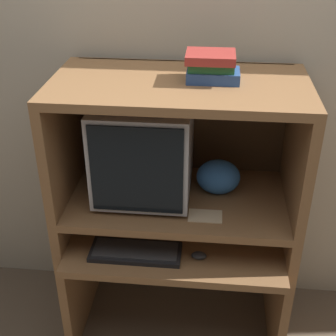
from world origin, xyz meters
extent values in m
cube|color=#B2A893|center=(0.00, 0.61, 1.30)|extent=(6.00, 0.06, 2.60)
cube|color=brown|center=(-0.49, 0.27, 0.31)|extent=(0.04, 0.55, 0.62)
cube|color=brown|center=(0.49, 0.27, 0.31)|extent=(0.04, 0.55, 0.62)
cube|color=brown|center=(0.00, 0.08, 0.60)|extent=(0.95, 0.31, 0.04)
cube|color=brown|center=(-0.49, 0.27, 0.71)|extent=(0.04, 0.55, 0.18)
cube|color=brown|center=(0.49, 0.27, 0.71)|extent=(0.04, 0.55, 0.18)
cube|color=brown|center=(0.00, 0.27, 0.78)|extent=(0.95, 0.55, 0.04)
cube|color=brown|center=(-0.49, 0.27, 1.06)|extent=(0.04, 0.55, 0.53)
cube|color=brown|center=(0.49, 0.27, 1.06)|extent=(0.04, 0.55, 0.53)
cube|color=brown|center=(0.00, 0.27, 1.31)|extent=(0.95, 0.55, 0.04)
cube|color=#48321E|center=(0.00, 0.54, 1.06)|extent=(0.95, 0.01, 0.53)
cylinder|color=#B2B2B7|center=(-0.15, 0.31, 0.81)|extent=(0.23, 0.23, 0.02)
cube|color=#B2B2B7|center=(-0.15, 0.31, 1.02)|extent=(0.41, 0.44, 0.41)
cube|color=black|center=(-0.15, 0.09, 1.02)|extent=(0.37, 0.01, 0.38)
cube|color=black|center=(-0.16, 0.07, 0.63)|extent=(0.39, 0.16, 0.02)
cube|color=#333335|center=(-0.16, 0.07, 0.64)|extent=(0.36, 0.12, 0.01)
ellipsoid|color=#28282B|center=(0.11, 0.07, 0.63)|extent=(0.06, 0.04, 0.03)
ellipsoid|color=#336BB7|center=(0.18, 0.32, 0.87)|extent=(0.19, 0.15, 0.16)
cube|color=navy|center=(0.13, 0.29, 1.35)|extent=(0.20, 0.13, 0.04)
cube|color=#236638|center=(0.12, 0.30, 1.39)|extent=(0.18, 0.14, 0.04)
cube|color=maroon|center=(0.12, 0.29, 1.43)|extent=(0.19, 0.16, 0.03)
cube|color=#CCB28C|center=(0.13, 0.13, 0.80)|extent=(0.14, 0.09, 0.00)
camera|label=1|loc=(0.13, -1.47, 1.95)|focal=50.00mm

